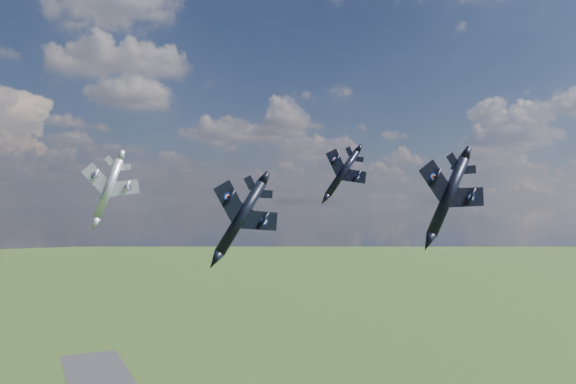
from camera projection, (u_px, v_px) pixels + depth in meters
name	position (u px, v px, depth m)	size (l,w,h in m)	color
jet_lead_navy	(241.00, 217.00, 74.03)	(10.74, 14.98, 3.10)	black
jet_right_navy	(448.00, 196.00, 80.90)	(11.94, 16.65, 3.45)	black
jet_high_navy	(342.00, 173.00, 102.27)	(9.63, 13.42, 2.78)	black
jet_left_silver	(108.00, 189.00, 83.71)	(9.23, 12.87, 2.66)	#B4B7C0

